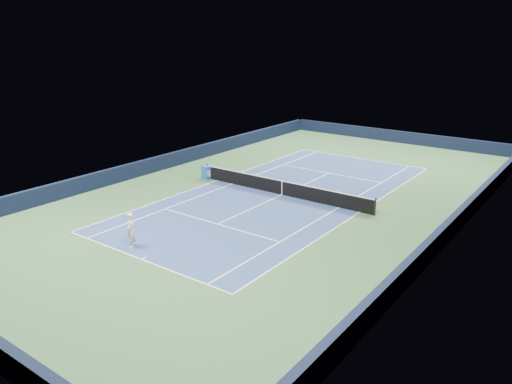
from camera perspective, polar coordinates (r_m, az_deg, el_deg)
The scene contains 19 objects.
ground at distance 32.36m, azimuth 2.98°, elevation -0.32°, with size 40.00×40.00×0.00m, color #315830.
wall_far at distance 49.48m, azimuth 15.85°, elevation 6.11°, with size 22.00×0.35×1.10m, color black.
wall_right at distance 28.09m, azimuth 21.76°, elevation -3.35°, with size 0.35×40.00×1.10m, color black.
wall_left at distance 38.96m, azimuth -10.42°, elevation 3.42°, with size 0.35×40.00×1.10m, color black.
court_surface at distance 32.36m, azimuth 2.98°, elevation -0.32°, with size 10.97×23.77×0.01m, color navy.
baseline_far at distance 42.42m, azimuth 11.90°, elevation 3.76°, with size 10.97×0.08×0.00m, color white.
baseline_near at distance 24.03m, azimuth -13.02°, elevation -7.48°, with size 10.97×0.08×0.00m, color white.
sideline_doubles_right at distance 29.87m, azimuth 11.79°, elevation -2.26°, with size 0.08×23.77×0.00m, color white.
sideline_doubles_left at distance 35.52m, azimuth -4.42°, elevation 1.34°, with size 0.08×23.77×0.00m, color white.
sideline_singles_right at distance 30.42m, azimuth 9.45°, elevation -1.75°, with size 0.08×23.77×0.00m, color white.
sideline_singles_left at distance 34.68m, azimuth -2.70°, elevation 0.96°, with size 0.08×23.77×0.00m, color white.
service_line_far at distance 37.64m, azimuth 8.37°, elevation 2.16°, with size 8.23×0.08×0.00m, color white.
service_line_near at distance 27.55m, azimuth -4.41°, elevation -3.67°, with size 8.23×0.08×0.00m, color white.
center_service_line at distance 32.36m, azimuth 2.98°, elevation -0.31°, with size 0.08×12.80×0.00m, color white.
center_mark_far at distance 42.28m, azimuth 11.82°, elevation 3.72°, with size 0.08×0.30×0.00m, color white.
center_mark_near at distance 24.12m, azimuth -12.75°, elevation -7.37°, with size 0.08×0.30×0.00m, color white.
tennis_net at distance 32.21m, azimuth 2.99°, elevation 0.53°, with size 12.90×0.10×1.07m.
sponsor_cube at distance 35.88m, azimuth -5.67°, elevation 2.25°, with size 0.66×0.62×0.96m.
tennis_player at distance 25.21m, azimuth -14.17°, elevation -4.22°, with size 0.84×1.34×1.81m.
Camera 1 is at (16.84, -25.70, 10.15)m, focal length 35.00 mm.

